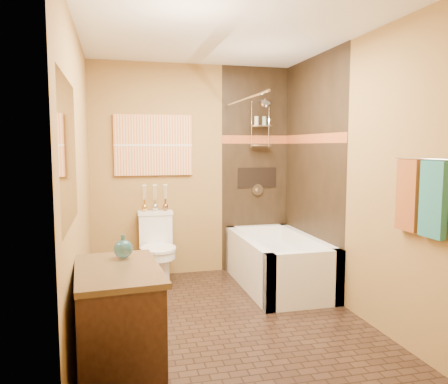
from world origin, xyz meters
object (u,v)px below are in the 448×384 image
object	(u,v)px
bathtub	(278,266)
vanity	(118,325)
toilet	(157,247)
sunset_painting	(153,145)

from	to	relation	value
bathtub	vanity	world-z (taller)	vanity
vanity	toilet	bearing A→B (deg)	73.28
toilet	vanity	xyz separation A→B (m)	(-0.45, -2.06, -0.01)
sunset_painting	bathtub	size ratio (longest dim) A/B	0.60
toilet	vanity	size ratio (longest dim) A/B	0.87
sunset_painting	toilet	world-z (taller)	sunset_painting
sunset_painting	bathtub	bearing A→B (deg)	-29.67
sunset_painting	bathtub	xyz separation A→B (m)	(1.27, -0.73, -1.33)
bathtub	sunset_painting	bearing A→B (deg)	150.33
bathtub	vanity	xyz separation A→B (m)	(-1.72, -1.60, 0.16)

